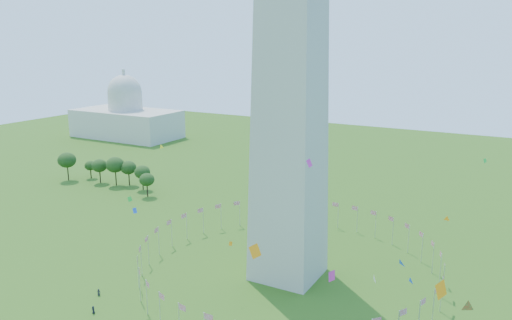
{
  "coord_description": "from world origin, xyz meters",
  "views": [
    {
      "loc": [
        53.36,
        -64.69,
        62.91
      ],
      "look_at": [
        -1.71,
        35.0,
        35.47
      ],
      "focal_mm": 35.0,
      "sensor_mm": 36.0,
      "label": 1
    }
  ],
  "objects": [
    {
      "name": "kites_aloft",
      "position": [
        19.5,
        23.84,
        20.57
      ],
      "size": [
        126.67,
        75.5,
        34.29
      ],
      "color": "white",
      "rests_on": "ground"
    },
    {
      "name": "tree_line_west",
      "position": [
        -107.08,
        90.55,
        5.67
      ],
      "size": [
        55.61,
        15.38,
        12.79
      ],
      "color": "#29501A",
      "rests_on": "ground"
    },
    {
      "name": "capitol_building",
      "position": [
        -180.0,
        180.0,
        23.0
      ],
      "size": [
        70.0,
        35.0,
        46.0
      ],
      "primitive_type": null,
      "color": "beige",
      "rests_on": "ground"
    },
    {
      "name": "flag_ring",
      "position": [
        -0.0,
        50.0,
        4.5
      ],
      "size": [
        80.24,
        80.24,
        9.0
      ],
      "color": "silver",
      "rests_on": "ground"
    }
  ]
}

